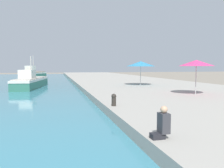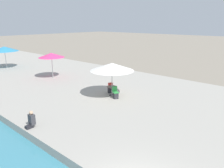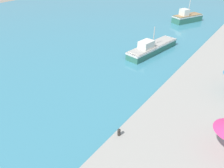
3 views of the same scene
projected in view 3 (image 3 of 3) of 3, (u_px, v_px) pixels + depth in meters
The scene contains 4 objects.
water_basin at pixel (75, 18), 48.42m from camera, with size 56.00×90.00×0.04m.
fishing_boat_near at pixel (152, 48), 31.93m from camera, with size 3.53×9.89×3.85m.
fishing_boat_mid at pixel (187, 17), 45.20m from camera, with size 4.83×6.94×4.83m.
mooring_bollard at pixel (119, 132), 17.22m from camera, with size 0.26×0.26×0.65m.
Camera 3 is at (7.44, 2.40, 13.19)m, focal length 35.00 mm.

